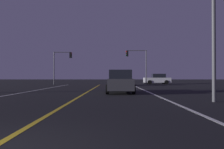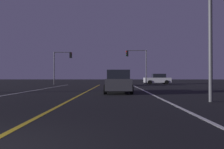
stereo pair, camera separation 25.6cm
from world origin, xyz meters
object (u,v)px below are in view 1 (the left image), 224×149
car_ahead_far (119,80)px  car_crossing_side (157,79)px  car_lead_same_lane (120,82)px  traffic_light_near_left (63,60)px  traffic_light_near_right (136,59)px

car_ahead_far → car_crossing_side: same height
car_crossing_side → car_ahead_far: bearing=41.1°
car_crossing_side → car_lead_same_lane: same height
car_ahead_far → car_lead_same_lane: 14.24m
car_crossing_side → traffic_light_near_left: bearing=9.2°
car_ahead_far → traffic_light_near_left: (-8.61, 3.20, 2.95)m
car_ahead_far → car_lead_same_lane: same height
car_lead_same_lane → traffic_light_near_left: traffic_light_near_left is taller
car_ahead_far → traffic_light_near_right: traffic_light_near_right is taller
car_lead_same_lane → traffic_light_near_left: (-8.30, 17.44, 2.95)m
car_ahead_far → car_lead_same_lane: size_ratio=1.00×
traffic_light_near_right → traffic_light_near_left: size_ratio=1.05×
car_lead_same_lane → traffic_light_near_left: bearing=25.5°
car_crossing_side → traffic_light_near_left: traffic_light_near_left is taller
car_lead_same_lane → car_ahead_far: bearing=-1.3°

